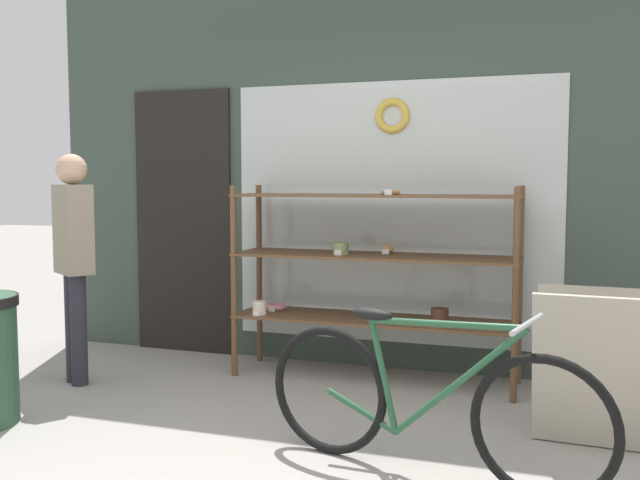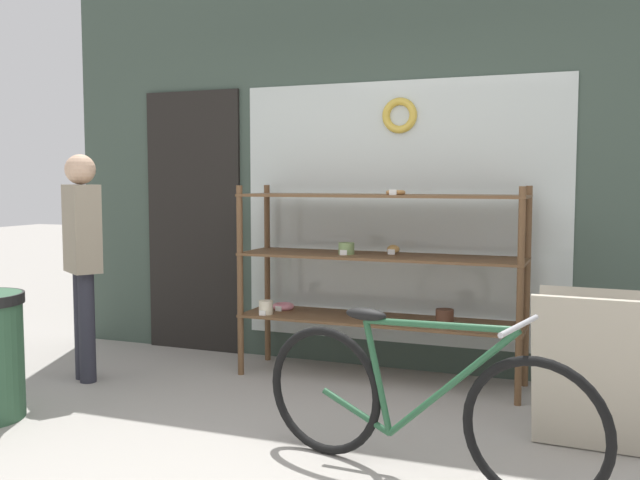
# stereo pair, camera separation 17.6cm
# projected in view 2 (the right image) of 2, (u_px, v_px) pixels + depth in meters

# --- Properties ---
(storefront_facade) EXTENTS (5.20, 0.13, 3.65)m
(storefront_facade) POSITION_uv_depth(u_px,v_px,m) (370.00, 128.00, 5.24)
(storefront_facade) COLOR #3D4C42
(storefront_facade) RESTS_ON ground_plane
(display_case) EXTENTS (1.97, 0.49, 1.35)m
(display_case) POSITION_uv_depth(u_px,v_px,m) (377.00, 264.00, 4.90)
(display_case) COLOR brown
(display_case) RESTS_ON ground_plane
(bicycle) EXTENTS (1.69, 0.54, 0.79)m
(bicycle) POSITION_uv_depth(u_px,v_px,m) (419.00, 404.00, 3.31)
(bicycle) COLOR black
(bicycle) RESTS_ON ground_plane
(sandwich_board) EXTENTS (0.58, 0.41, 0.81)m
(sandwich_board) POSITION_uv_depth(u_px,v_px,m) (590.00, 371.00, 3.64)
(sandwich_board) COLOR #B2A893
(sandwich_board) RESTS_ON ground_plane
(pedestrian) EXTENTS (0.37, 0.33, 1.56)m
(pedestrian) POSITION_uv_depth(u_px,v_px,m) (82.00, 250.00, 4.88)
(pedestrian) COLOR #282833
(pedestrian) RESTS_ON ground_plane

